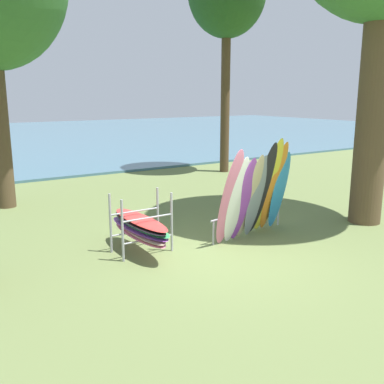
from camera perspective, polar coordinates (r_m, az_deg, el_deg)
name	(u,v)px	position (r m, az deg, el deg)	size (l,w,h in m)	color
ground_plane	(228,254)	(9.16, 4.71, -8.00)	(80.00, 80.00, 0.00)	olive
leaning_board_pile	(256,194)	(9.99, 8.35, -0.21)	(2.43, 1.09, 2.27)	pink
board_storage_rack	(140,226)	(9.13, -6.78, -4.47)	(1.15, 2.13, 1.25)	#9EA0A5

